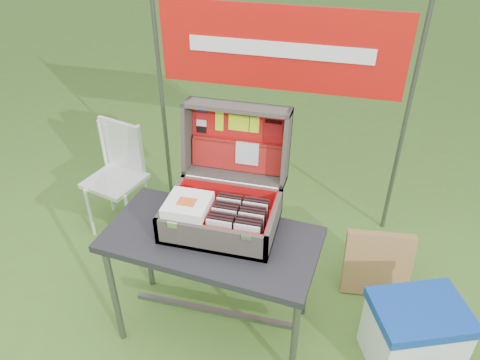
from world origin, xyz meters
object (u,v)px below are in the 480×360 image
(table, at_px, (213,284))
(chair, at_px, (115,182))
(suitcase, at_px, (223,178))
(cooler, at_px, (414,335))
(cardboard_box, at_px, (377,264))

(table, distance_m, chair, 1.19)
(suitcase, relative_size, cooler, 1.21)
(cooler, height_order, chair, chair)
(cooler, xyz_separation_m, chair, (-2.05, 0.68, 0.19))
(chair, bearing_deg, suitcase, -15.23)
(chair, height_order, cardboard_box, chair)
(suitcase, xyz_separation_m, chair, (-0.98, 0.57, -0.57))
(cooler, bearing_deg, table, 159.56)
(table, relative_size, suitcase, 1.92)
(chair, bearing_deg, cooler, -3.34)
(table, distance_m, cooler, 1.11)
(table, height_order, chair, chair)
(suitcase, relative_size, cardboard_box, 1.33)
(chair, distance_m, cardboard_box, 1.87)
(chair, bearing_deg, table, -22.01)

